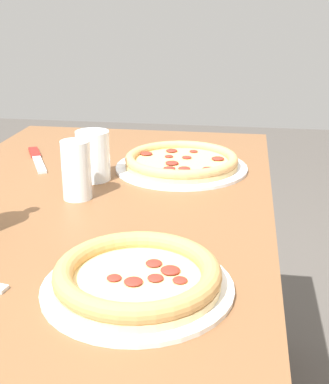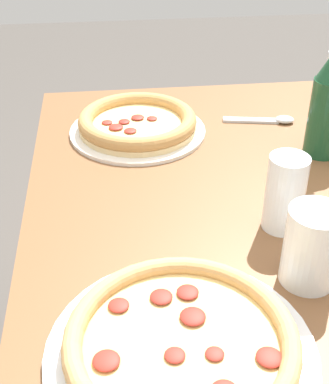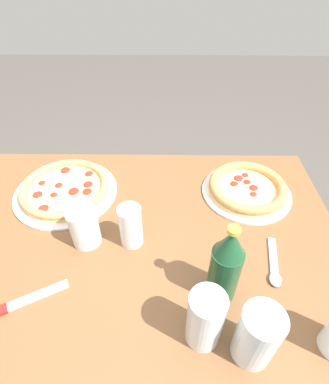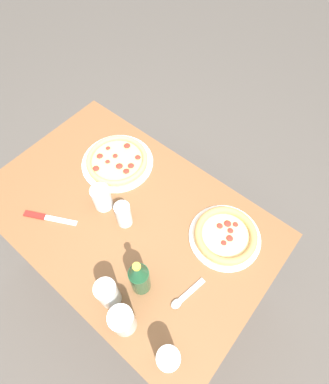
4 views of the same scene
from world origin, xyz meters
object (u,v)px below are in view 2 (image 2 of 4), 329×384
at_px(pizza_pepperoni, 181,343).
at_px(glass_water, 311,250).
at_px(glass_lemonade, 285,197).
at_px(beer_bottle, 329,102).
at_px(spoon, 270,120).
at_px(pizza_margherita, 137,124).

distance_m(pizza_pepperoni, glass_water, 0.23).
relative_size(glass_lemonade, beer_bottle, 0.55).
height_order(glass_water, spoon, glass_water).
distance_m(glass_lemonade, glass_water, 0.13).
xyz_separation_m(pizza_pepperoni, spoon, (-0.62, 0.29, -0.01)).
bearing_deg(beer_bottle, glass_water, -23.41).
xyz_separation_m(glass_lemonade, spoon, (-0.38, 0.09, -0.05)).
relative_size(pizza_pepperoni, glass_water, 2.82).
bearing_deg(glass_lemonade, glass_water, -0.40).
xyz_separation_m(pizza_pepperoni, glass_lemonade, (-0.24, 0.20, 0.04)).
bearing_deg(glass_water, pizza_margherita, -157.13).
distance_m(pizza_margherita, spoon, 0.30).
bearing_deg(glass_water, spoon, 169.65).
bearing_deg(glass_lemonade, pizza_margherita, -150.21).
height_order(pizza_pepperoni, glass_water, glass_water).
xyz_separation_m(pizza_margherita, glass_water, (0.49, 0.21, 0.03)).
distance_m(pizza_pepperoni, glass_lemonade, 0.32).
height_order(pizza_pepperoni, beer_bottle, beer_bottle).
bearing_deg(pizza_pepperoni, glass_lemonade, 140.18).
height_order(pizza_pepperoni, glass_lemonade, glass_lemonade).
relative_size(pizza_margherita, glass_water, 2.45).
relative_size(pizza_margherita, glass_lemonade, 2.26).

